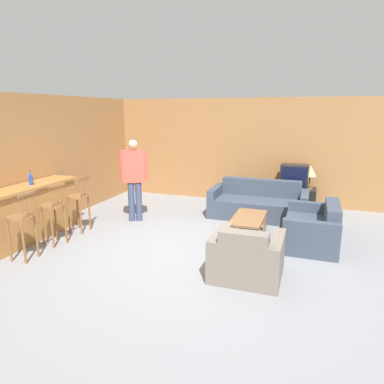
{
  "coord_description": "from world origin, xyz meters",
  "views": [
    {
      "loc": [
        1.82,
        -4.88,
        2.28
      ],
      "look_at": [
        -0.18,
        0.81,
        0.85
      ],
      "focal_mm": 32.0,
      "sensor_mm": 36.0,
      "label": 1
    }
  ],
  "objects_px": {
    "armchair_near": "(247,258)",
    "table_lamp": "(310,171)",
    "person_by_window": "(134,176)",
    "couch_far": "(258,204)",
    "tv_unit": "(293,199)",
    "bar_chair_mid": "(53,211)",
    "bar_chair_far": "(79,201)",
    "tv": "(294,176)",
    "coffee_table": "(248,220)",
    "bar_chair_near": "(22,223)",
    "bottle": "(31,178)",
    "loveseat_right": "(313,229)"
  },
  "relations": [
    {
      "from": "couch_far",
      "to": "tv_unit",
      "type": "xyz_separation_m",
      "value": [
        0.68,
        0.88,
        -0.02
      ]
    },
    {
      "from": "armchair_near",
      "to": "table_lamp",
      "type": "distance_m",
      "value": 3.89
    },
    {
      "from": "person_by_window",
      "to": "couch_far",
      "type": "bearing_deg",
      "value": 25.14
    },
    {
      "from": "bar_chair_mid",
      "to": "bottle",
      "type": "xyz_separation_m",
      "value": [
        -0.56,
        0.15,
        0.51
      ]
    },
    {
      "from": "couch_far",
      "to": "bottle",
      "type": "bearing_deg",
      "value": -144.36
    },
    {
      "from": "bar_chair_mid",
      "to": "bar_chair_far",
      "type": "xyz_separation_m",
      "value": [
        0.0,
        0.7,
        0.0
      ]
    },
    {
      "from": "bar_chair_far",
      "to": "tv",
      "type": "height_order",
      "value": "bar_chair_far"
    },
    {
      "from": "bar_chair_near",
      "to": "bar_chair_mid",
      "type": "relative_size",
      "value": 1.0
    },
    {
      "from": "tv_unit",
      "to": "person_by_window",
      "type": "relative_size",
      "value": 0.6
    },
    {
      "from": "bar_chair_near",
      "to": "tv",
      "type": "xyz_separation_m",
      "value": [
        3.79,
        4.34,
        0.19
      ]
    },
    {
      "from": "couch_far",
      "to": "loveseat_right",
      "type": "height_order",
      "value": "couch_far"
    },
    {
      "from": "loveseat_right",
      "to": "tv_unit",
      "type": "height_order",
      "value": "loveseat_right"
    },
    {
      "from": "bottle",
      "to": "tv",
      "type": "bearing_deg",
      "value": 38.91
    },
    {
      "from": "armchair_near",
      "to": "bar_chair_far",
      "type": "bearing_deg",
      "value": 166.65
    },
    {
      "from": "armchair_near",
      "to": "coffee_table",
      "type": "bearing_deg",
      "value": 99.45
    },
    {
      "from": "bottle",
      "to": "person_by_window",
      "type": "relative_size",
      "value": 0.15
    },
    {
      "from": "tv",
      "to": "person_by_window",
      "type": "bearing_deg",
      "value": -146.98
    },
    {
      "from": "coffee_table",
      "to": "bottle",
      "type": "distance_m",
      "value": 3.97
    },
    {
      "from": "bar_chair_far",
      "to": "tv_unit",
      "type": "distance_m",
      "value": 4.82
    },
    {
      "from": "coffee_table",
      "to": "table_lamp",
      "type": "distance_m",
      "value": 2.57
    },
    {
      "from": "armchair_near",
      "to": "loveseat_right",
      "type": "xyz_separation_m",
      "value": [
        0.87,
        1.58,
        -0.01
      ]
    },
    {
      "from": "armchair_near",
      "to": "loveseat_right",
      "type": "bearing_deg",
      "value": 61.21
    },
    {
      "from": "bar_chair_mid",
      "to": "couch_far",
      "type": "relative_size",
      "value": 0.53
    },
    {
      "from": "armchair_near",
      "to": "bar_chair_mid",
      "type": "bearing_deg",
      "value": 178.17
    },
    {
      "from": "coffee_table",
      "to": "table_lamp",
      "type": "bearing_deg",
      "value": 66.7
    },
    {
      "from": "armchair_near",
      "to": "couch_far",
      "type": "bearing_deg",
      "value": 95.51
    },
    {
      "from": "person_by_window",
      "to": "table_lamp",
      "type": "bearing_deg",
      "value": 30.34
    },
    {
      "from": "bar_chair_near",
      "to": "person_by_window",
      "type": "xyz_separation_m",
      "value": [
        0.69,
        2.32,
        0.37
      ]
    },
    {
      "from": "armchair_near",
      "to": "loveseat_right",
      "type": "relative_size",
      "value": 0.7
    },
    {
      "from": "tv",
      "to": "couch_far",
      "type": "bearing_deg",
      "value": -127.65
    },
    {
      "from": "armchair_near",
      "to": "table_lamp",
      "type": "relative_size",
      "value": 1.71
    },
    {
      "from": "table_lamp",
      "to": "person_by_window",
      "type": "xyz_separation_m",
      "value": [
        -3.45,
        -2.02,
        0.04
      ]
    },
    {
      "from": "bar_chair_mid",
      "to": "tv_unit",
      "type": "relative_size",
      "value": 1.06
    },
    {
      "from": "bar_chair_far",
      "to": "person_by_window",
      "type": "xyz_separation_m",
      "value": [
        0.69,
        0.95,
        0.37
      ]
    },
    {
      "from": "coffee_table",
      "to": "tv",
      "type": "bearing_deg",
      "value": 74.35
    },
    {
      "from": "tv",
      "to": "bar_chair_near",
      "type": "bearing_deg",
      "value": -131.13
    },
    {
      "from": "bottle",
      "to": "person_by_window",
      "type": "xyz_separation_m",
      "value": [
        1.25,
        1.5,
        -0.14
      ]
    },
    {
      "from": "loveseat_right",
      "to": "tv",
      "type": "bearing_deg",
      "value": 102.2
    },
    {
      "from": "tv_unit",
      "to": "bottle",
      "type": "xyz_separation_m",
      "value": [
        -4.35,
        -3.51,
        0.85
      ]
    },
    {
      "from": "bar_chair_near",
      "to": "coffee_table",
      "type": "distance_m",
      "value": 3.76
    },
    {
      "from": "bar_chair_mid",
      "to": "coffee_table",
      "type": "relative_size",
      "value": 1.0
    },
    {
      "from": "armchair_near",
      "to": "table_lamp",
      "type": "height_order",
      "value": "table_lamp"
    },
    {
      "from": "bar_chair_mid",
      "to": "table_lamp",
      "type": "bearing_deg",
      "value": 41.5
    },
    {
      "from": "bar_chair_mid",
      "to": "loveseat_right",
      "type": "height_order",
      "value": "bar_chair_mid"
    },
    {
      "from": "bar_chair_mid",
      "to": "bar_chair_far",
      "type": "distance_m",
      "value": 0.7
    },
    {
      "from": "tv_unit",
      "to": "person_by_window",
      "type": "bearing_deg",
      "value": -146.94
    },
    {
      "from": "bar_chair_mid",
      "to": "table_lamp",
      "type": "xyz_separation_m",
      "value": [
        4.14,
        3.66,
        0.33
      ]
    },
    {
      "from": "couch_far",
      "to": "person_by_window",
      "type": "xyz_separation_m",
      "value": [
        -2.42,
        -1.14,
        0.69
      ]
    },
    {
      "from": "couch_far",
      "to": "coffee_table",
      "type": "bearing_deg",
      "value": -88.62
    },
    {
      "from": "tv_unit",
      "to": "bar_chair_far",
      "type": "bearing_deg",
      "value": -141.97
    }
  ]
}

